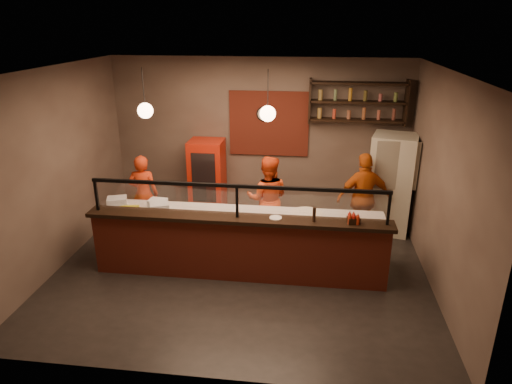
# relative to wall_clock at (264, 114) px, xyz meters

# --- Properties ---
(floor) EXTENTS (6.00, 6.00, 0.00)m
(floor) POSITION_rel_wall_clock_xyz_m (-0.10, -2.46, -2.10)
(floor) COLOR black
(floor) RESTS_ON ground
(ceiling) EXTENTS (6.00, 6.00, 0.00)m
(ceiling) POSITION_rel_wall_clock_xyz_m (-0.10, -2.46, 1.10)
(ceiling) COLOR #3B312D
(ceiling) RESTS_ON wall_back
(wall_back) EXTENTS (6.00, 0.00, 6.00)m
(wall_back) POSITION_rel_wall_clock_xyz_m (-0.10, 0.04, -0.50)
(wall_back) COLOR #705F52
(wall_back) RESTS_ON floor
(wall_left) EXTENTS (0.00, 5.00, 5.00)m
(wall_left) POSITION_rel_wall_clock_xyz_m (-3.10, -2.46, -0.50)
(wall_left) COLOR #705F52
(wall_left) RESTS_ON floor
(wall_right) EXTENTS (0.00, 5.00, 5.00)m
(wall_right) POSITION_rel_wall_clock_xyz_m (2.90, -2.46, -0.50)
(wall_right) COLOR #705F52
(wall_right) RESTS_ON floor
(wall_front) EXTENTS (6.00, 0.00, 6.00)m
(wall_front) POSITION_rel_wall_clock_xyz_m (-0.10, -4.96, -0.50)
(wall_front) COLOR #705F52
(wall_front) RESTS_ON floor
(brick_patch) EXTENTS (1.60, 0.04, 1.30)m
(brick_patch) POSITION_rel_wall_clock_xyz_m (0.10, 0.01, -0.20)
(brick_patch) COLOR maroon
(brick_patch) RESTS_ON wall_back
(service_counter) EXTENTS (4.60, 0.25, 1.00)m
(service_counter) POSITION_rel_wall_clock_xyz_m (-0.10, -2.76, -1.60)
(service_counter) COLOR maroon
(service_counter) RESTS_ON floor
(counter_ledge) EXTENTS (4.70, 0.37, 0.06)m
(counter_ledge) POSITION_rel_wall_clock_xyz_m (-0.10, -2.76, -1.07)
(counter_ledge) COLOR black
(counter_ledge) RESTS_ON service_counter
(worktop_cabinet) EXTENTS (4.60, 0.75, 0.85)m
(worktop_cabinet) POSITION_rel_wall_clock_xyz_m (-0.10, -2.26, -1.68)
(worktop_cabinet) COLOR gray
(worktop_cabinet) RESTS_ON floor
(worktop) EXTENTS (4.60, 0.75, 0.05)m
(worktop) POSITION_rel_wall_clock_xyz_m (-0.10, -2.26, -1.23)
(worktop) COLOR silver
(worktop) RESTS_ON worktop_cabinet
(sneeze_guard) EXTENTS (4.50, 0.05, 0.52)m
(sneeze_guard) POSITION_rel_wall_clock_xyz_m (-0.10, -2.76, -0.73)
(sneeze_guard) COLOR white
(sneeze_guard) RESTS_ON counter_ledge
(wall_shelving) EXTENTS (1.84, 0.28, 0.85)m
(wall_shelving) POSITION_rel_wall_clock_xyz_m (1.80, -0.14, 0.30)
(wall_shelving) COLOR black
(wall_shelving) RESTS_ON wall_back
(wall_clock) EXTENTS (0.30, 0.04, 0.30)m
(wall_clock) POSITION_rel_wall_clock_xyz_m (0.00, 0.00, 0.00)
(wall_clock) COLOR black
(wall_clock) RESTS_ON wall_back
(pendant_left) EXTENTS (0.24, 0.24, 0.77)m
(pendant_left) POSITION_rel_wall_clock_xyz_m (-1.60, -2.26, 0.45)
(pendant_left) COLOR black
(pendant_left) RESTS_ON ceiling
(pendant_right) EXTENTS (0.24, 0.24, 0.77)m
(pendant_right) POSITION_rel_wall_clock_xyz_m (0.30, -2.26, 0.45)
(pendant_right) COLOR black
(pendant_right) RESTS_ON ceiling
(cook_left) EXTENTS (0.58, 0.41, 1.53)m
(cook_left) POSITION_rel_wall_clock_xyz_m (-2.15, -1.28, -1.34)
(cook_left) COLOR red
(cook_left) RESTS_ON floor
(cook_mid) EXTENTS (0.80, 0.63, 1.61)m
(cook_mid) POSITION_rel_wall_clock_xyz_m (0.22, -1.32, -1.29)
(cook_mid) COLOR #DC4114
(cook_mid) RESTS_ON floor
(cook_right) EXTENTS (1.05, 0.63, 1.68)m
(cook_right) POSITION_rel_wall_clock_xyz_m (1.95, -1.15, -1.26)
(cook_right) COLOR #C55512
(cook_right) RESTS_ON floor
(fridge) EXTENTS (0.94, 0.90, 1.90)m
(fridge) POSITION_rel_wall_clock_xyz_m (2.50, -0.62, -1.15)
(fridge) COLOR beige
(fridge) RESTS_ON floor
(red_cooler) EXTENTS (0.69, 0.63, 1.60)m
(red_cooler) POSITION_rel_wall_clock_xyz_m (-1.13, -0.31, -1.30)
(red_cooler) COLOR #B61F0C
(red_cooler) RESTS_ON floor
(pizza_dough) EXTENTS (0.54, 0.54, 0.01)m
(pizza_dough) POSITION_rel_wall_clock_xyz_m (0.94, -2.13, -1.19)
(pizza_dough) COLOR beige
(pizza_dough) RESTS_ON worktop
(prep_tub_a) EXTENTS (0.39, 0.35, 0.16)m
(prep_tub_a) POSITION_rel_wall_clock_xyz_m (-2.25, -2.22, -1.12)
(prep_tub_a) COLOR silver
(prep_tub_a) RESTS_ON worktop
(prep_tub_b) EXTENTS (0.31, 0.26, 0.14)m
(prep_tub_b) POSITION_rel_wall_clock_xyz_m (-1.56, -2.18, -1.13)
(prep_tub_b) COLOR white
(prep_tub_b) RESTS_ON worktop
(prep_tub_c) EXTENTS (0.37, 0.34, 0.15)m
(prep_tub_c) POSITION_rel_wall_clock_xyz_m (-1.46, -2.37, -1.12)
(prep_tub_c) COLOR silver
(prep_tub_c) RESTS_ON worktop
(rolling_pin) EXTENTS (0.36, 0.12, 0.06)m
(rolling_pin) POSITION_rel_wall_clock_xyz_m (-2.03, -2.28, -1.17)
(rolling_pin) COLOR yellow
(rolling_pin) RESTS_ON worktop
(condiment_caddy) EXTENTS (0.20, 0.17, 0.10)m
(condiment_caddy) POSITION_rel_wall_clock_xyz_m (1.63, -2.77, -0.99)
(condiment_caddy) COLOR black
(condiment_caddy) RESTS_ON counter_ledge
(pepper_mill) EXTENTS (0.07, 0.07, 0.23)m
(pepper_mill) POSITION_rel_wall_clock_xyz_m (1.06, -2.79, -0.93)
(pepper_mill) COLOR black
(pepper_mill) RESTS_ON counter_ledge
(small_plate) EXTENTS (0.19, 0.19, 0.01)m
(small_plate) POSITION_rel_wall_clock_xyz_m (0.48, -2.73, -1.03)
(small_plate) COLOR silver
(small_plate) RESTS_ON counter_ledge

